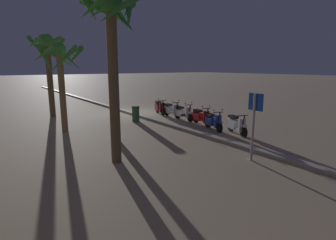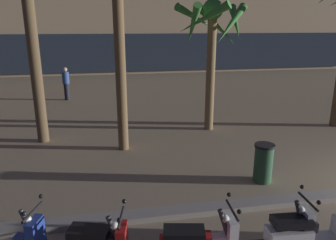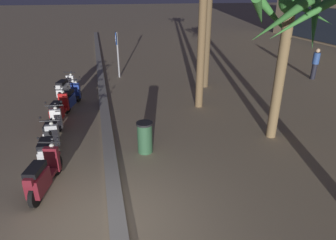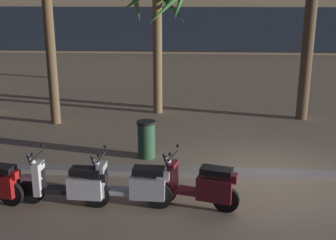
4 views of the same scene
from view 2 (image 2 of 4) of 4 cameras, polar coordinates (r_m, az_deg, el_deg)
name	(u,v)px [view 2 (image 2 of 4)]	position (r m, az deg, el deg)	size (l,w,h in m)	color
scooter_white_lead_nearest	(270,240)	(5.61, 17.47, -19.44)	(1.86, 0.56, 1.17)	black
palm_tree_far_corner	(29,4)	(10.81, -23.27, 18.28)	(2.07, 2.03, 5.69)	brown
palm_tree_by_mall_entrance	(212,33)	(11.37, 7.74, 14.94)	(2.44, 2.58, 4.48)	olive
pedestrian_window_shopping	(66,83)	(17.05, -17.47, 6.24)	(0.34, 0.34, 1.63)	black
litter_bin	(263,163)	(8.17, 16.41, -7.19)	(0.48, 0.48, 0.95)	#2D5638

